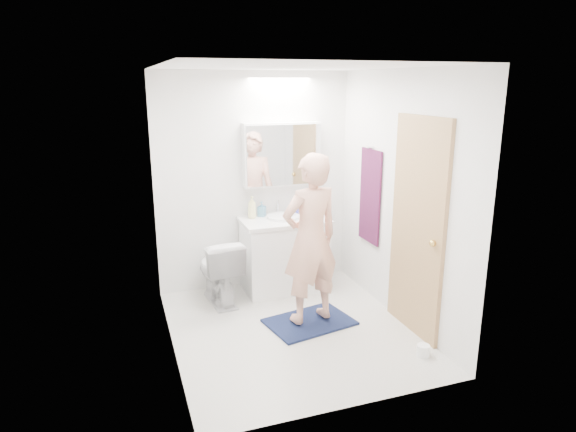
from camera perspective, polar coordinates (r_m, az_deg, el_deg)
name	(u,v)px	position (r m, az deg, el deg)	size (l,w,h in m)	color
floor	(292,329)	(4.89, 0.42, -12.76)	(2.50, 2.50, 0.00)	silver
ceiling	(292,66)	(4.33, 0.48, 16.63)	(2.50, 2.50, 0.00)	white
wall_back	(254,182)	(5.62, -3.84, 3.92)	(2.50, 2.50, 0.00)	white
wall_front	(355,250)	(3.35, 7.65, -3.86)	(2.50, 2.50, 0.00)	white
wall_left	(166,218)	(4.23, -13.74, -0.19)	(2.50, 2.50, 0.00)	white
wall_right	(400,198)	(4.93, 12.60, 2.01)	(2.50, 2.50, 0.00)	white
vanity_cabinet	(284,256)	(5.65, -0.43, -4.53)	(0.90, 0.55, 0.78)	white
countertop	(284,220)	(5.52, -0.43, -0.51)	(0.95, 0.58, 0.04)	white
sink_basin	(283,217)	(5.54, -0.53, -0.09)	(0.36, 0.36, 0.03)	white
faucet	(278,207)	(5.70, -1.15, 1.01)	(0.02, 0.02, 0.16)	silver
medicine_cabinet	(282,154)	(5.59, -0.70, 7.01)	(0.88, 0.14, 0.70)	white
mirror_panel	(284,155)	(5.52, -0.45, 6.90)	(0.84, 0.01, 0.66)	silver
toilet	(219,270)	(5.37, -7.86, -6.12)	(0.40, 0.70, 0.71)	silver
bath_rug	(310,322)	(5.00, 2.46, -11.93)	(0.80, 0.55, 0.02)	#152342
person	(311,239)	(4.68, 2.58, -2.65)	(0.59, 0.39, 1.62)	#E2A288
door	(417,228)	(4.68, 14.48, -1.31)	(0.04, 0.80, 2.00)	#A87C54
door_knob	(433,243)	(4.44, 16.12, -3.00)	(0.06, 0.06, 0.06)	gold
towel	(370,196)	(5.40, 9.30, 2.22)	(0.02, 0.42, 1.00)	#111136
towel_hook	(371,147)	(5.31, 9.41, 7.69)	(0.02, 0.02, 0.07)	silver
soap_bottle_a	(252,207)	(5.53, -4.12, 1.01)	(0.09, 0.10, 0.25)	#E8E496
soap_bottle_b	(262,209)	(5.60, -2.99, 0.81)	(0.08, 0.08, 0.17)	#528DB1
toothbrush_cup	(297,210)	(5.72, 0.97, 0.67)	(0.09, 0.09, 0.08)	#383CAA
toilet_paper_roll	(423,350)	(4.60, 15.11, -14.53)	(0.11, 0.11, 0.10)	white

